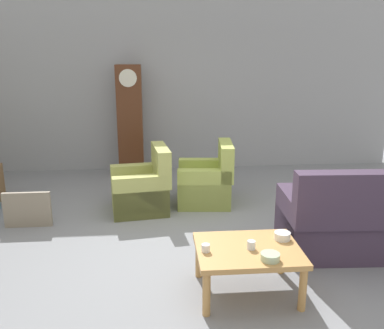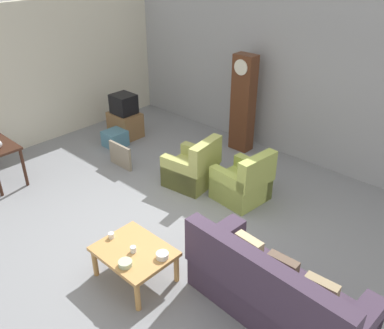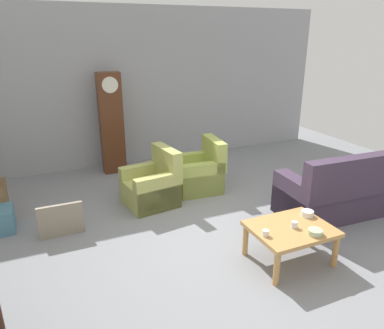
{
  "view_description": "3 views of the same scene",
  "coord_description": "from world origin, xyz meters",
  "px_view_note": "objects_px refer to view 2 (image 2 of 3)",
  "views": [
    {
      "loc": [
        -0.35,
        -4.32,
        2.24
      ],
      "look_at": [
        0.12,
        1.16,
        0.71
      ],
      "focal_mm": 39.15,
      "sensor_mm": 36.0,
      "label": 1
    },
    {
      "loc": [
        3.7,
        -3.26,
        3.89
      ],
      "look_at": [
        -0.16,
        0.89,
        0.75
      ],
      "focal_mm": 38.19,
      "sensor_mm": 36.0,
      "label": 2
    },
    {
      "loc": [
        -2.16,
        -3.87,
        2.64
      ],
      "look_at": [
        -0.03,
        0.96,
        0.73
      ],
      "focal_mm": 33.78,
      "sensor_mm": 36.0,
      "label": 3
    }
  ],
  "objects_px": {
    "bowl_white_stacked": "(162,255)",
    "bowl_shallow_green": "(125,263)",
    "grandfather_clock": "(243,104)",
    "tv_stand_cabinet": "(125,125)",
    "couch_floral": "(273,293)",
    "cup_blue_rimmed": "(133,249)",
    "framed_picture_leaning": "(120,156)",
    "cup_white_porcelain": "(111,235)",
    "armchair_olive_far": "(243,184)",
    "storage_box_blue": "(115,138)",
    "coffee_table_wood": "(134,254)",
    "armchair_olive_near": "(193,169)",
    "tv_crt": "(124,104)"
  },
  "relations": [
    {
      "from": "framed_picture_leaning",
      "to": "cup_white_porcelain",
      "type": "relative_size",
      "value": 7.76
    },
    {
      "from": "tv_crt",
      "to": "framed_picture_leaning",
      "type": "distance_m",
      "value": 1.51
    },
    {
      "from": "armchair_olive_far",
      "to": "grandfather_clock",
      "type": "bearing_deg",
      "value": 127.91
    },
    {
      "from": "tv_stand_cabinet",
      "to": "cup_white_porcelain",
      "type": "bearing_deg",
      "value": -41.18
    },
    {
      "from": "tv_crt",
      "to": "framed_picture_leaning",
      "type": "relative_size",
      "value": 0.8
    },
    {
      "from": "storage_box_blue",
      "to": "tv_stand_cabinet",
      "type": "bearing_deg",
      "value": 115.4
    },
    {
      "from": "couch_floral",
      "to": "bowl_shallow_green",
      "type": "distance_m",
      "value": 1.76
    },
    {
      "from": "bowl_shallow_green",
      "to": "cup_white_porcelain",
      "type": "bearing_deg",
      "value": 159.29
    },
    {
      "from": "bowl_white_stacked",
      "to": "tv_stand_cabinet",
      "type": "bearing_deg",
      "value": 146.81
    },
    {
      "from": "storage_box_blue",
      "to": "framed_picture_leaning",
      "type": "bearing_deg",
      "value": -31.26
    },
    {
      "from": "tv_crt",
      "to": "bowl_white_stacked",
      "type": "xyz_separation_m",
      "value": [
        3.9,
        -2.55,
        -0.26
      ]
    },
    {
      "from": "coffee_table_wood",
      "to": "cup_blue_rimmed",
      "type": "height_order",
      "value": "cup_blue_rimmed"
    },
    {
      "from": "couch_floral",
      "to": "armchair_olive_near",
      "type": "xyz_separation_m",
      "value": [
        -2.67,
        1.52,
        -0.05
      ]
    },
    {
      "from": "coffee_table_wood",
      "to": "cup_white_porcelain",
      "type": "bearing_deg",
      "value": -173.64
    },
    {
      "from": "cup_white_porcelain",
      "to": "coffee_table_wood",
      "type": "bearing_deg",
      "value": 6.36
    },
    {
      "from": "bowl_white_stacked",
      "to": "cup_blue_rimmed",
      "type": "bearing_deg",
      "value": -152.98
    },
    {
      "from": "grandfather_clock",
      "to": "storage_box_blue",
      "type": "bearing_deg",
      "value": -139.54
    },
    {
      "from": "tv_stand_cabinet",
      "to": "bowl_shallow_green",
      "type": "bearing_deg",
      "value": -38.73
    },
    {
      "from": "couch_floral",
      "to": "cup_blue_rimmed",
      "type": "distance_m",
      "value": 1.76
    },
    {
      "from": "framed_picture_leaning",
      "to": "storage_box_blue",
      "type": "distance_m",
      "value": 0.95
    },
    {
      "from": "coffee_table_wood",
      "to": "grandfather_clock",
      "type": "height_order",
      "value": "grandfather_clock"
    },
    {
      "from": "coffee_table_wood",
      "to": "grandfather_clock",
      "type": "relative_size",
      "value": 0.49
    },
    {
      "from": "armchair_olive_near",
      "to": "tv_stand_cabinet",
      "type": "height_order",
      "value": "armchair_olive_near"
    },
    {
      "from": "tv_crt",
      "to": "cup_blue_rimmed",
      "type": "relative_size",
      "value": 6.0
    },
    {
      "from": "couch_floral",
      "to": "tv_stand_cabinet",
      "type": "height_order",
      "value": "couch_floral"
    },
    {
      "from": "coffee_table_wood",
      "to": "tv_stand_cabinet",
      "type": "relative_size",
      "value": 1.41
    },
    {
      "from": "couch_floral",
      "to": "tv_crt",
      "type": "xyz_separation_m",
      "value": [
        -5.17,
        2.02,
        0.4
      ]
    },
    {
      "from": "grandfather_clock",
      "to": "tv_crt",
      "type": "distance_m",
      "value": 2.59
    },
    {
      "from": "bowl_white_stacked",
      "to": "tv_crt",
      "type": "bearing_deg",
      "value": 146.81
    },
    {
      "from": "armchair_olive_near",
      "to": "tv_crt",
      "type": "distance_m",
      "value": 2.59
    },
    {
      "from": "couch_floral",
      "to": "bowl_shallow_green",
      "type": "relative_size",
      "value": 12.58
    },
    {
      "from": "storage_box_blue",
      "to": "tv_crt",
      "type": "bearing_deg",
      "value": 115.4
    },
    {
      "from": "grandfather_clock",
      "to": "tv_stand_cabinet",
      "type": "xyz_separation_m",
      "value": [
        -2.25,
        -1.26,
        -0.72
      ]
    },
    {
      "from": "framed_picture_leaning",
      "to": "bowl_shallow_green",
      "type": "bearing_deg",
      "value": -36.91
    },
    {
      "from": "tv_stand_cabinet",
      "to": "cup_white_porcelain",
      "type": "relative_size",
      "value": 8.79
    },
    {
      "from": "couch_floral",
      "to": "cup_blue_rimmed",
      "type": "relative_size",
      "value": 26.77
    },
    {
      "from": "cup_blue_rimmed",
      "to": "framed_picture_leaning",
      "type": "bearing_deg",
      "value": 145.07
    },
    {
      "from": "tv_crt",
      "to": "storage_box_blue",
      "type": "bearing_deg",
      "value": -64.6
    },
    {
      "from": "tv_stand_cabinet",
      "to": "framed_picture_leaning",
      "type": "xyz_separation_m",
      "value": [
        1.03,
        -0.96,
        -0.04
      ]
    },
    {
      "from": "couch_floral",
      "to": "cup_blue_rimmed",
      "type": "height_order",
      "value": "couch_floral"
    },
    {
      "from": "framed_picture_leaning",
      "to": "cup_blue_rimmed",
      "type": "height_order",
      "value": "cup_blue_rimmed"
    },
    {
      "from": "armchair_olive_far",
      "to": "storage_box_blue",
      "type": "distance_m",
      "value": 3.23
    },
    {
      "from": "cup_white_porcelain",
      "to": "armchair_olive_far",
      "type": "bearing_deg",
      "value": 82.8
    },
    {
      "from": "framed_picture_leaning",
      "to": "bowl_shallow_green",
      "type": "distance_m",
      "value": 3.32
    },
    {
      "from": "framed_picture_leaning",
      "to": "cup_blue_rimmed",
      "type": "xyz_separation_m",
      "value": [
        2.53,
        -1.76,
        0.27
      ]
    },
    {
      "from": "cup_blue_rimmed",
      "to": "bowl_shallow_green",
      "type": "xyz_separation_m",
      "value": [
        0.12,
        -0.22,
        -0.01
      ]
    },
    {
      "from": "bowl_white_stacked",
      "to": "bowl_shallow_green",
      "type": "xyz_separation_m",
      "value": [
        -0.23,
        -0.4,
        -0.0
      ]
    },
    {
      "from": "grandfather_clock",
      "to": "storage_box_blue",
      "type": "relative_size",
      "value": 4.54
    },
    {
      "from": "armchair_olive_far",
      "to": "armchair_olive_near",
      "type": "bearing_deg",
      "value": -167.19
    },
    {
      "from": "armchair_olive_far",
      "to": "grandfather_clock",
      "type": "distance_m",
      "value": 2.07
    }
  ]
}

